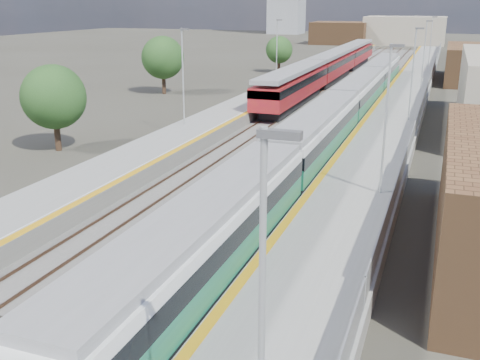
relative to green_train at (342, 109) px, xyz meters
The scene contains 11 objects.
ground 11.04m from the green_train, 97.95° to the left, with size 320.00×320.00×0.00m, color #47443A.
ballast_bed 13.91m from the green_train, 105.82° to the left, with size 10.50×155.00×0.06m, color #565451.
tracks 15.37m from the green_train, 101.93° to the left, with size 8.96×160.00×0.17m.
platform_right 13.85m from the green_train, 74.05° to the left, with size 4.70×155.00×8.52m.
platform_left 16.99m from the green_train, 128.57° to the left, with size 4.30×155.00×8.52m.
buildings 101.62m from the green_train, 101.17° to the left, with size 72.00×185.50×40.00m.
green_train is the anchor object (origin of this frame).
red_train 32.25m from the green_train, 102.54° to the left, with size 3.03×61.31×3.82m.
tree_a 22.36m from the green_train, 146.09° to the right, with size 4.61×4.61×6.25m.
tree_b 27.71m from the green_train, 148.90° to the left, with size 4.96×4.96×6.72m.
tree_c 42.59m from the green_train, 113.11° to the left, with size 4.09×4.09×5.54m.
Camera 1 is at (9.16, -6.14, 10.35)m, focal length 42.00 mm.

